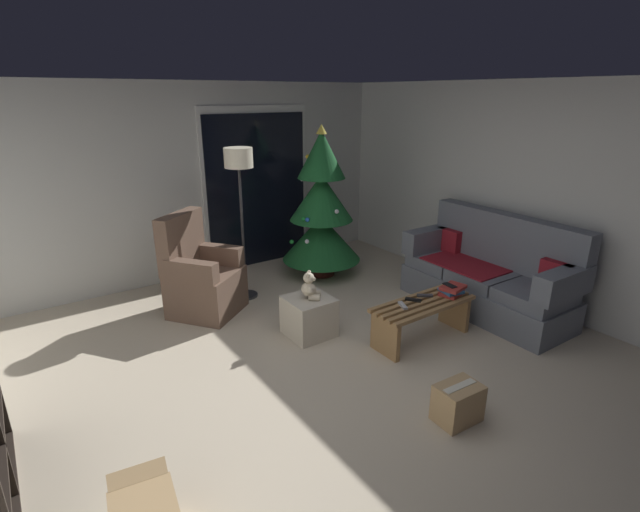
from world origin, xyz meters
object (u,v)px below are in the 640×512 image
ottoman (309,316)px  christmas_tree (321,211)px  remote_graphite (425,295)px  cell_phone (450,285)px  armchair (201,278)px  remote_silver (403,305)px  remote_black (413,300)px  couch (489,276)px  floor_lamp (239,173)px  coffee_table (422,315)px  book_stack (452,290)px  teddy_bear_cream (310,287)px  cardboard_box_taped_mid_floor (458,403)px

ottoman → christmas_tree: bearing=50.6°
remote_graphite → ottoman: bearing=91.5°
cell_phone → armchair: size_ratio=0.13×
remote_silver → remote_black: size_ratio=1.00×
couch → floor_lamp: floor_lamp is taller
coffee_table → book_stack: size_ratio=3.83×
christmas_tree → cell_phone: bearing=-86.7°
remote_graphite → christmas_tree: bearing=32.2°
cell_phone → teddy_bear_cream: size_ratio=0.50×
remote_silver → floor_lamp: bearing=133.5°
remote_silver → book_stack: 0.61m
coffee_table → cell_phone: cell_phone is taller
book_stack → floor_lamp: 2.63m
remote_graphite → floor_lamp: 2.43m
christmas_tree → armchair: 1.84m
coffee_table → cardboard_box_taped_mid_floor: (-0.69, -1.02, -0.12)m
armchair → floor_lamp: (0.58, 0.10, 1.10)m
remote_graphite → armchair: size_ratio=0.14×
remote_black → christmas_tree: christmas_tree is taller
remote_graphite → teddy_bear_cream: teddy_bear_cream is taller
remote_silver → book_stack: size_ratio=0.54×
christmas_tree → ottoman: christmas_tree is taller
christmas_tree → cardboard_box_taped_mid_floor: size_ratio=5.67×
coffee_table → ottoman: size_ratio=2.50×
coffee_table → remote_black: (-0.06, 0.08, 0.15)m
christmas_tree → coffee_table: bearing=-96.1°
cell_phone → armchair: armchair is taller
coffee_table → remote_silver: size_ratio=7.05×
floor_lamp → ottoman: 1.80m
book_stack → cell_phone: (-0.02, 0.02, 0.05)m
remote_black → teddy_bear_cream: bearing=107.7°
floor_lamp → teddy_bear_cream: floor_lamp is taller
christmas_tree → floor_lamp: bearing=-176.3°
cell_phone → teddy_bear_cream: teddy_bear_cream is taller
remote_graphite → teddy_bear_cream: 1.16m
remote_black → remote_silver: bearing=158.0°
ottoman → cardboard_box_taped_mid_floor: size_ratio=1.25×
couch → floor_lamp: (-2.12, 1.89, 1.11)m
coffee_table → christmas_tree: bearing=83.9°
coffee_table → cardboard_box_taped_mid_floor: size_ratio=3.14×
book_stack → teddy_bear_cream: (-1.21, 0.77, 0.06)m
couch → coffee_table: (-1.15, -0.08, -0.13)m
armchair → ottoman: (0.68, -1.13, -0.20)m
coffee_table → christmas_tree: (0.22, 2.05, 0.61)m
couch → remote_black: size_ratio=12.55×
remote_black → cell_phone: bearing=-47.8°
floor_lamp → cardboard_box_taped_mid_floor: bearing=-84.7°
book_stack → cell_phone: cell_phone is taller
coffee_table → remote_silver: 0.28m
ottoman → teddy_bear_cream: (0.01, -0.01, 0.32)m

